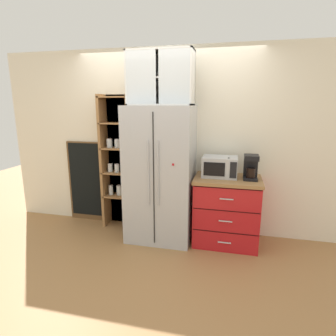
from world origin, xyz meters
TOP-DOWN VIEW (x-y plane):
  - ground_plane at (0.00, 0.00)m, footprint 10.64×10.64m
  - wall_back_cream at (0.00, 0.40)m, footprint 4.95×0.10m
  - refrigerator at (0.00, 0.02)m, footprint 0.86×0.69m
  - pantry_shelf_column at (-0.70, 0.28)m, footprint 0.50×0.29m
  - counter_cabinet at (0.87, 0.06)m, footprint 0.84×0.62m
  - microwave at (0.76, 0.11)m, footprint 0.44×0.33m
  - coffee_maker at (1.14, 0.06)m, footprint 0.17×0.20m
  - mug_navy at (0.88, 0.08)m, footprint 0.11×0.07m
  - mug_sage at (0.88, 0.04)m, footprint 0.11×0.08m
  - bottle_clear at (0.87, 0.03)m, footprint 0.06×0.06m
  - upper_cabinet at (0.00, 0.07)m, footprint 0.82×0.32m
  - chalkboard_menu at (-1.27, 0.33)m, footprint 0.60×0.04m

SIDE VIEW (x-z plane):
  - ground_plane at x=0.00m, z-range 0.00..0.00m
  - counter_cabinet at x=0.87m, z-range 0.00..0.89m
  - chalkboard_menu at x=-1.27m, z-range 0.00..1.25m
  - refrigerator at x=0.00m, z-range 0.00..1.78m
  - mug_sage at x=0.88m, z-range 0.89..0.97m
  - mug_navy at x=0.88m, z-range 0.89..0.98m
  - pantry_shelf_column at x=-0.70m, z-range 0.02..1.95m
  - bottle_clear at x=0.87m, z-range 0.87..1.14m
  - microwave at x=0.76m, z-range 0.89..1.15m
  - coffee_maker at x=1.14m, z-range 0.89..1.20m
  - wall_back_cream at x=0.00m, z-range 0.00..2.55m
  - upper_cabinet at x=0.00m, z-range 1.78..2.44m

